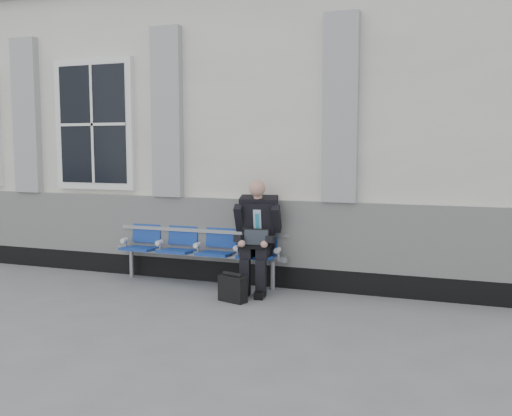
% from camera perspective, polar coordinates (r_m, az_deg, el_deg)
% --- Properties ---
extents(ground, '(70.00, 70.00, 0.00)m').
position_cam_1_polar(ground, '(8.32, -23.33, -7.67)').
color(ground, slate).
rests_on(ground, ground).
extents(station_building, '(14.40, 4.40, 4.49)m').
position_cam_1_polar(station_building, '(10.89, -11.16, 7.61)').
color(station_building, silver).
rests_on(station_building, ground).
extents(bench, '(2.60, 0.47, 0.91)m').
position_cam_1_polar(bench, '(8.07, -5.69, -3.61)').
color(bench, '#9EA0A3').
rests_on(bench, ground).
extents(businessman, '(0.64, 0.86, 1.48)m').
position_cam_1_polar(businessman, '(7.56, 0.13, -2.38)').
color(businessman, black).
rests_on(businessman, ground).
extents(briefcase, '(0.39, 0.25, 0.37)m').
position_cam_1_polar(briefcase, '(7.13, -2.35, -8.02)').
color(briefcase, black).
rests_on(briefcase, ground).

